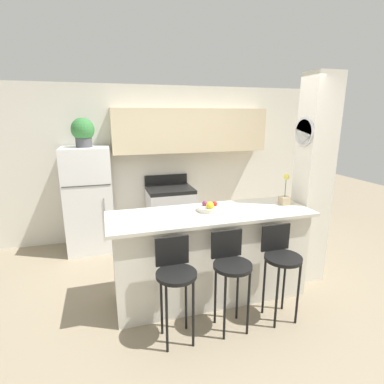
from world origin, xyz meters
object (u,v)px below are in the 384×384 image
(refrigerator, at_px, (89,200))
(fruit_bowl, at_px, (210,208))
(bar_stool_left, at_px, (175,275))
(bar_stool_mid, at_px, (231,266))
(potted_plant_on_fridge, at_px, (83,131))
(orchid_vase, at_px, (285,195))
(bar_stool_right, at_px, (281,259))
(stove_range, at_px, (170,213))

(refrigerator, relative_size, fruit_bowl, 5.88)
(bar_stool_left, height_order, bar_stool_mid, same)
(potted_plant_on_fridge, height_order, orchid_vase, potted_plant_on_fridge)
(potted_plant_on_fridge, bearing_deg, bar_stool_right, -50.60)
(refrigerator, distance_m, fruit_bowl, 2.19)
(stove_range, bearing_deg, refrigerator, -179.71)
(bar_stool_left, relative_size, bar_stool_right, 1.00)
(orchid_vase, bearing_deg, stove_range, 120.80)
(bar_stool_left, relative_size, orchid_vase, 2.63)
(bar_stool_left, bearing_deg, bar_stool_right, 0.00)
(fruit_bowl, bearing_deg, refrigerator, 128.68)
(stove_range, relative_size, potted_plant_on_fridge, 2.53)
(stove_range, bearing_deg, potted_plant_on_fridge, -179.71)
(bar_stool_left, bearing_deg, bar_stool_mid, 0.00)
(potted_plant_on_fridge, bearing_deg, bar_stool_left, -70.82)
(refrigerator, height_order, orchid_vase, refrigerator)
(stove_range, height_order, potted_plant_on_fridge, potted_plant_on_fridge)
(stove_range, xyz_separation_m, bar_stool_mid, (0.08, -2.32, 0.20))
(refrigerator, xyz_separation_m, bar_stool_left, (0.81, -2.32, -0.14))
(bar_stool_mid, distance_m, potted_plant_on_fridge, 2.93)
(bar_stool_mid, relative_size, bar_stool_right, 1.00)
(refrigerator, relative_size, bar_stool_right, 1.64)
(bar_stool_mid, relative_size, potted_plant_on_fridge, 2.33)
(bar_stool_mid, xyz_separation_m, bar_stool_right, (0.55, 0.00, 0.00))
(bar_stool_mid, bearing_deg, potted_plant_on_fridge, 120.31)
(bar_stool_right, bearing_deg, fruit_bowl, 131.28)
(stove_range, bearing_deg, orchid_vase, -59.20)
(bar_stool_right, relative_size, orchid_vase, 2.63)
(bar_stool_mid, xyz_separation_m, orchid_vase, (0.95, 0.60, 0.48))
(orchid_vase, xyz_separation_m, fruit_bowl, (-0.95, 0.02, -0.07))
(bar_stool_left, bearing_deg, fruit_bowl, 48.44)
(bar_stool_mid, height_order, potted_plant_on_fridge, potted_plant_on_fridge)
(bar_stool_mid, bearing_deg, bar_stool_left, 180.00)
(refrigerator, height_order, bar_stool_right, refrigerator)
(bar_stool_mid, distance_m, orchid_vase, 1.22)
(potted_plant_on_fridge, relative_size, orchid_vase, 1.13)
(orchid_vase, relative_size, fruit_bowl, 1.37)
(stove_range, relative_size, bar_stool_left, 1.09)
(stove_range, xyz_separation_m, potted_plant_on_fridge, (-1.28, -0.01, 1.38))
(refrigerator, distance_m, bar_stool_mid, 2.69)
(potted_plant_on_fridge, bearing_deg, bar_stool_mid, -59.69)
(bar_stool_mid, xyz_separation_m, fruit_bowl, (0.00, 0.62, 0.40))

